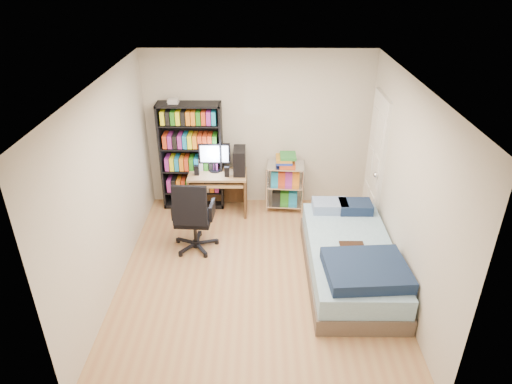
{
  "coord_description": "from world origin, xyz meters",
  "views": [
    {
      "loc": [
        0.03,
        -4.76,
        3.74
      ],
      "look_at": [
        -0.01,
        0.4,
        1.0
      ],
      "focal_mm": 32.0,
      "sensor_mm": 36.0,
      "label": 1
    }
  ],
  "objects_px": {
    "computer_desk": "(224,176)",
    "office_chair": "(194,228)",
    "bed": "(351,259)",
    "media_shelf": "(192,155)"
  },
  "relations": [
    {
      "from": "media_shelf",
      "to": "office_chair",
      "type": "distance_m",
      "value": 1.39
    },
    {
      "from": "bed",
      "to": "computer_desk",
      "type": "bearing_deg",
      "value": 135.51
    },
    {
      "from": "office_chair",
      "to": "bed",
      "type": "distance_m",
      "value": 2.16
    },
    {
      "from": "computer_desk",
      "to": "office_chair",
      "type": "bearing_deg",
      "value": -107.23
    },
    {
      "from": "computer_desk",
      "to": "media_shelf",
      "type": "bearing_deg",
      "value": 161.0
    },
    {
      "from": "computer_desk",
      "to": "office_chair",
      "type": "height_order",
      "value": "computer_desk"
    },
    {
      "from": "computer_desk",
      "to": "bed",
      "type": "bearing_deg",
      "value": -44.49
    },
    {
      "from": "media_shelf",
      "to": "computer_desk",
      "type": "xyz_separation_m",
      "value": [
        0.51,
        -0.17,
        -0.27
      ]
    },
    {
      "from": "computer_desk",
      "to": "office_chair",
      "type": "xyz_separation_m",
      "value": [
        -0.34,
        -1.09,
        -0.27
      ]
    },
    {
      "from": "office_chair",
      "to": "bed",
      "type": "xyz_separation_m",
      "value": [
        2.07,
        -0.6,
        -0.07
      ]
    }
  ]
}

